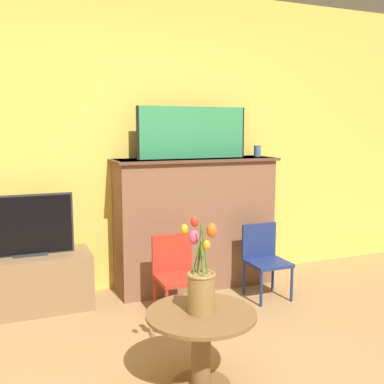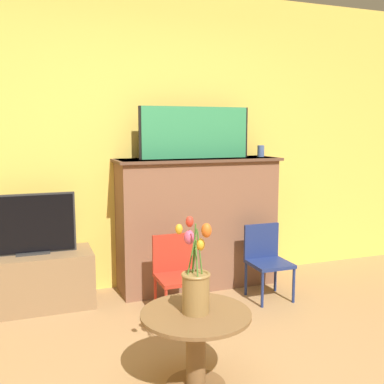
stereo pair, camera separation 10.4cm
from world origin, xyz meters
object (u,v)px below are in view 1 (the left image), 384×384
object	(u,v)px
chair_blue	(264,256)
vase_tulips	(201,282)
chair_red	(176,271)
painting	(193,133)
tv_monitor	(29,226)

from	to	relation	value
chair_blue	vase_tulips	size ratio (longest dim) A/B	1.18
vase_tulips	chair_red	bearing A→B (deg)	77.89
painting	tv_monitor	distance (m)	1.60
painting	chair_blue	distance (m)	1.26
chair_red	vase_tulips	world-z (taller)	vase_tulips
tv_monitor	painting	bearing A→B (deg)	1.39
chair_red	tv_monitor	bearing A→B (deg)	152.84
vase_tulips	chair_blue	bearing A→B (deg)	45.78
chair_blue	chair_red	bearing A→B (deg)	-173.68
tv_monitor	vase_tulips	distance (m)	1.75
painting	chair_red	world-z (taller)	painting
tv_monitor	chair_blue	distance (m)	1.98
chair_blue	vase_tulips	world-z (taller)	vase_tulips
painting	chair_red	xyz separation A→B (m)	(-0.37, -0.57, -1.07)
painting	chair_red	distance (m)	1.27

